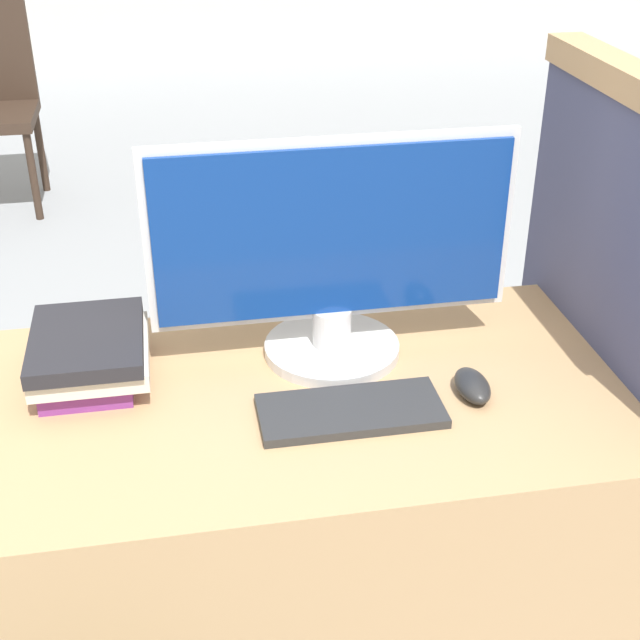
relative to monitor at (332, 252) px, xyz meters
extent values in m
cube|color=tan|center=(-0.10, -0.12, -0.59)|extent=(1.17, 0.63, 0.77)
cube|color=#474C70|center=(0.51, -0.08, -0.36)|extent=(0.05, 0.71, 1.23)
cylinder|color=silver|center=(0.00, 0.00, -0.20)|extent=(0.25, 0.25, 0.02)
cylinder|color=silver|center=(0.00, 0.00, -0.15)|extent=(0.07, 0.07, 0.07)
cube|color=silver|center=(0.00, 0.00, 0.04)|extent=(0.65, 0.01, 0.33)
cube|color=navy|center=(0.00, 0.00, 0.04)|extent=(0.62, 0.02, 0.31)
cube|color=#2D2D2D|center=(-0.01, -0.20, -0.20)|extent=(0.31, 0.13, 0.02)
ellipsoid|color=#262626|center=(0.21, -0.18, -0.19)|extent=(0.06, 0.10, 0.04)
cube|color=#7A3384|center=(-0.44, -0.01, -0.19)|extent=(0.15, 0.21, 0.04)
cube|color=silver|center=(-0.43, -0.02, -0.15)|extent=(0.20, 0.23, 0.03)
cube|color=#232328|center=(-0.43, -0.02, -0.12)|extent=(0.19, 0.24, 0.03)
cylinder|color=#38281E|center=(-0.88, 2.68, -0.77)|extent=(0.04, 0.04, 0.42)
cylinder|color=#38281E|center=(-0.88, 3.06, -0.77)|extent=(0.04, 0.04, 0.42)
camera|label=1|loc=(-0.27, -1.39, 0.66)|focal=50.00mm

